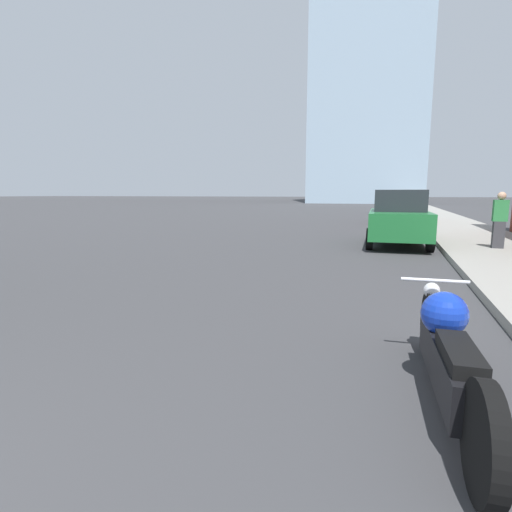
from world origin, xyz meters
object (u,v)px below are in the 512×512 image
Objects in this scene: motorcycle at (448,352)px; parked_car_white at (399,204)px; parked_car_red at (399,208)px; pedestrian at (500,220)px; parked_car_green at (398,218)px.

parked_car_white reaches higher than motorcycle.
motorcycle is 20.89m from parked_car_red.
parked_car_white reaches higher than parked_car_red.
parked_car_white is at bearing 96.17° from pedestrian.
parked_car_green is at bearing 88.48° from motorcycle.
pedestrian reaches higher than parked_car_red.
parked_car_white is at bearing 87.94° from parked_car_red.
parked_car_green is at bearing -94.08° from parked_car_white.
parked_car_red is 11.87m from pedestrian.
parked_car_green is 1.00× the size of parked_car_red.
motorcycle is 0.68× the size of parked_car_white.
parked_car_red is 1.07× the size of parked_car_white.
parked_car_red is at bearing 87.50° from parked_car_green.
parked_car_white is at bearing 87.58° from parked_car_green.
pedestrian is (2.48, -11.61, 0.09)m from parked_car_red.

